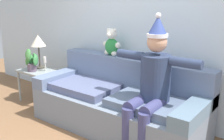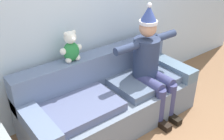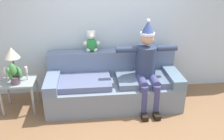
% 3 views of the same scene
% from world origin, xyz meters
% --- Properties ---
extents(back_wall, '(7.00, 0.10, 2.70)m').
position_xyz_m(back_wall, '(0.00, 1.55, 1.35)').
color(back_wall, silver).
rests_on(back_wall, ground_plane).
extents(couch, '(2.26, 0.93, 0.88)m').
position_xyz_m(couch, '(0.00, 1.01, 0.33)').
color(couch, slate).
rests_on(couch, ground_plane).
extents(person_seated, '(1.02, 0.77, 1.51)m').
position_xyz_m(person_seated, '(0.55, 0.84, 0.76)').
color(person_seated, navy).
rests_on(person_seated, ground_plane).
extents(teddy_bear, '(0.29, 0.17, 0.38)m').
position_xyz_m(teddy_bear, '(-0.34, 1.30, 1.05)').
color(teddy_bear, '#28853F').
rests_on(teddy_bear, couch).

